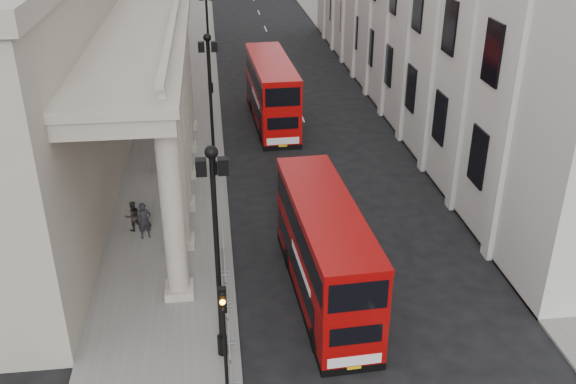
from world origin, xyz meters
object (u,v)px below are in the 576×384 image
at_px(pedestrian_b, 133,216).
at_px(pedestrian_a, 144,221).
at_px(lamp_post_south, 216,242).
at_px(pedestrian_c, 164,154).
at_px(lamp_post_mid, 211,97).
at_px(bus_far, 272,91).
at_px(lamp_post_north, 208,34).
at_px(bus_near, 325,249).
at_px(traffic_light, 224,322).

bearing_deg(pedestrian_b, pedestrian_a, 104.35).
bearing_deg(lamp_post_south, pedestrian_c, 99.77).
height_order(lamp_post_mid, bus_far, lamp_post_mid).
bearing_deg(pedestrian_a, lamp_post_north, 64.87).
height_order(lamp_post_mid, pedestrian_b, lamp_post_mid).
relative_size(pedestrian_a, pedestrian_c, 0.98).
bearing_deg(lamp_post_north, lamp_post_mid, -90.00).
distance_m(bus_near, pedestrian_b, 10.73).
bearing_deg(bus_far, traffic_light, -101.03).
xyz_separation_m(bus_near, bus_far, (-0.11, 21.31, 0.15)).
bearing_deg(lamp_post_south, pedestrian_a, 111.19).
bearing_deg(pedestrian_c, lamp_post_south, -48.06).
xyz_separation_m(lamp_post_south, bus_far, (4.27, 24.70, -2.52)).
bearing_deg(lamp_post_north, bus_near, -81.30).
distance_m(bus_far, pedestrian_c, 10.46).
relative_size(lamp_post_north, pedestrian_b, 5.29).
xyz_separation_m(lamp_post_north, pedestrian_a, (-3.48, -23.03, -3.86)).
xyz_separation_m(traffic_light, pedestrian_c, (-3.07, 19.28, -2.04)).
bearing_deg(bus_far, pedestrian_c, -136.39).
xyz_separation_m(traffic_light, bus_near, (4.28, 5.41, -0.86)).
height_order(lamp_post_south, pedestrian_b, lamp_post_south).
xyz_separation_m(bus_far, pedestrian_b, (-8.40, -14.91, -1.49)).
height_order(traffic_light, bus_near, traffic_light).
bearing_deg(pedestrian_c, pedestrian_a, -61.31).
bearing_deg(lamp_post_mid, lamp_post_south, -90.00).
distance_m(traffic_light, pedestrian_b, 12.74).
bearing_deg(lamp_post_mid, bus_near, -70.85).
bearing_deg(pedestrian_c, lamp_post_north, 110.77).
bearing_deg(pedestrian_b, lamp_post_south, 88.96).
bearing_deg(lamp_post_mid, bus_far, 63.88).
height_order(traffic_light, pedestrian_a, traffic_light).
relative_size(lamp_post_south, pedestrian_a, 4.49).
relative_size(traffic_light, pedestrian_c, 2.28).
relative_size(lamp_post_north, pedestrian_c, 4.41).
distance_m(lamp_post_north, pedestrian_a, 23.61).
xyz_separation_m(bus_near, pedestrian_a, (-7.85, 5.58, -1.20)).
xyz_separation_m(pedestrian_a, pedestrian_b, (-0.65, 0.83, -0.14)).
xyz_separation_m(bus_near, pedestrian_c, (-7.35, 13.87, -1.19)).
height_order(lamp_post_north, traffic_light, lamp_post_north).
bearing_deg(pedestrian_a, lamp_post_mid, 47.14).
xyz_separation_m(lamp_post_south, pedestrian_b, (-4.13, 9.80, -4.00)).
xyz_separation_m(lamp_post_north, traffic_light, (0.10, -34.02, -1.80)).
height_order(pedestrian_a, pedestrian_b, pedestrian_a).
bearing_deg(pedestrian_b, pedestrian_c, -122.70).
relative_size(traffic_light, bus_near, 0.43).
xyz_separation_m(lamp_post_south, pedestrian_c, (-2.97, 17.26, -3.85)).
bearing_deg(pedestrian_b, traffic_light, 85.80).
bearing_deg(lamp_post_north, lamp_post_south, -90.00).
bearing_deg(pedestrian_a, bus_near, -51.92).
distance_m(lamp_post_south, bus_near, 6.15).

